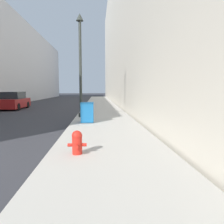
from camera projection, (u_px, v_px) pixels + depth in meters
The scene contains 6 objects.
sidewalk_right at pixel (101, 107), 22.17m from camera, with size 3.50×60.00×0.15m.
building_right_stone at pixel (157, 30), 29.61m from camera, with size 12.00×60.00×19.79m.
fire_hydrant at pixel (77, 142), 5.84m from camera, with size 0.51×0.39×0.64m.
trash_bin at pixel (87, 112), 11.38m from camera, with size 0.67×0.67×1.06m.
lamppost at pixel (80, 58), 13.37m from camera, with size 0.44×0.44×6.28m.
parked_sedan_near at pixel (13, 101), 20.62m from camera, with size 1.97×4.42×1.64m.
Camera 1 is at (5.26, -4.12, 1.89)m, focal length 35.00 mm.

